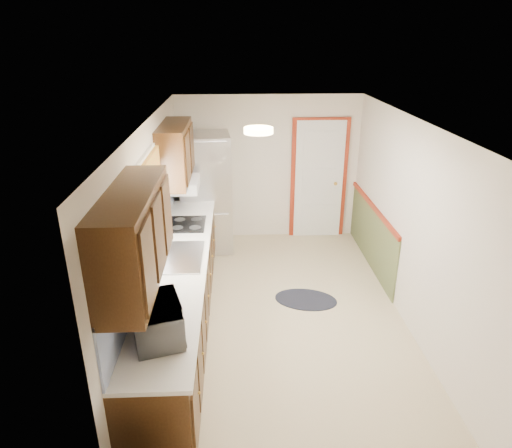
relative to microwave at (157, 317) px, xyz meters
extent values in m
cube|color=#C0AF87|center=(1.20, 1.66, -1.13)|extent=(3.20, 5.20, 0.12)
cube|color=white|center=(1.20, 1.66, 1.27)|extent=(3.20, 5.20, 0.12)
cube|color=silver|center=(1.20, 4.16, 0.07)|extent=(3.20, 0.10, 2.40)
cube|color=silver|center=(1.20, -0.84, 0.07)|extent=(3.20, 0.10, 2.40)
cube|color=silver|center=(-0.30, 1.66, 0.07)|extent=(0.10, 5.20, 2.40)
cube|color=silver|center=(2.70, 1.66, 0.07)|extent=(0.10, 5.20, 2.40)
cube|color=#341C0B|center=(0.00, 1.36, -0.68)|extent=(0.60, 4.00, 0.90)
cube|color=white|center=(0.01, 1.36, -0.21)|extent=(0.63, 4.00, 0.04)
cube|color=#577ED4|center=(-0.29, 1.36, 0.08)|extent=(0.02, 4.00, 0.55)
cube|color=#341C0B|center=(-0.12, 0.06, 0.69)|extent=(0.35, 1.40, 0.75)
cube|color=#341C0B|center=(-0.12, 2.76, 0.69)|extent=(0.35, 1.20, 0.75)
cube|color=white|center=(-0.29, 1.46, 0.49)|extent=(0.02, 1.00, 0.90)
cube|color=orange|center=(-0.24, 1.46, 0.84)|extent=(0.05, 1.12, 0.24)
cube|color=#B7B7BC|center=(0.01, 1.46, -0.19)|extent=(0.52, 0.82, 0.02)
cube|color=white|center=(-0.07, 2.81, 0.24)|extent=(0.45, 0.60, 0.15)
cube|color=maroon|center=(2.05, 4.13, -0.13)|extent=(0.94, 0.05, 2.08)
cube|color=white|center=(2.05, 4.11, -0.13)|extent=(0.80, 0.04, 2.00)
cube|color=#4D5731|center=(2.69, 3.01, -0.68)|extent=(0.02, 2.30, 0.90)
cube|color=maroon|center=(2.67, 3.01, -0.21)|extent=(0.04, 2.30, 0.06)
cylinder|color=#FFD88C|center=(0.90, 1.46, 1.23)|extent=(0.30, 0.30, 0.06)
imported|color=white|center=(0.00, 0.00, 0.00)|extent=(0.47, 0.64, 0.38)
cube|color=#B7B7BC|center=(0.18, 3.71, -0.19)|extent=(0.84, 0.80, 1.88)
cylinder|color=black|center=(-0.08, 3.31, -0.29)|extent=(0.02, 0.02, 1.31)
ellipsoid|color=black|center=(1.56, 2.00, -1.13)|extent=(0.93, 0.72, 0.01)
cube|color=black|center=(0.01, 2.41, -0.18)|extent=(0.47, 0.56, 0.02)
camera|label=1|loc=(0.66, -3.17, 2.13)|focal=32.00mm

